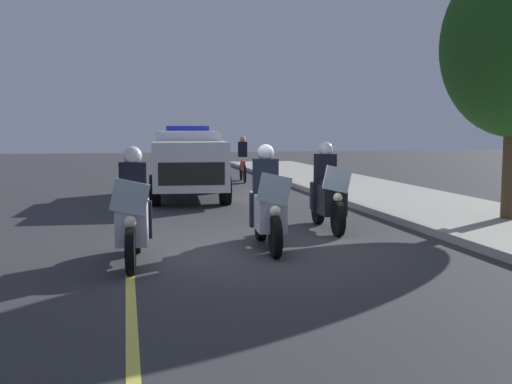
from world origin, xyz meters
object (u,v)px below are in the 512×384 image
police_motorcycle_trailing (327,194)px  cyclist_background (243,159)px  police_motorcycle_lead_right (267,206)px  police_suv (188,161)px  police_motorcycle_lead_left (133,216)px

police_motorcycle_trailing → cyclist_background: police_motorcycle_trailing is taller
police_motorcycle_lead_right → police_suv: (-7.43, -0.55, 0.37)m
police_suv → police_motorcycle_lead_left: bearing=-11.5°
police_motorcycle_lead_right → police_motorcycle_trailing: same height
cyclist_background → police_motorcycle_trailing: bearing=-2.1°
police_suv → cyclist_background: 5.52m
police_motorcycle_trailing → cyclist_background: (-10.79, 0.40, 0.14)m
police_motorcycle_lead_left → cyclist_background: size_ratio=1.22×
police_motorcycle_lead_left → police_motorcycle_lead_right: bearing=106.3°
police_suv → police_motorcycle_trailing: bearing=19.8°
police_motorcycle_trailing → cyclist_background: 10.80m
police_motorcycle_trailing → police_suv: bearing=-160.2°
police_motorcycle_lead_left → police_motorcycle_lead_right: size_ratio=1.00×
police_motorcycle_lead_right → police_suv: 7.46m
police_motorcycle_lead_right → cyclist_background: police_motorcycle_lead_right is taller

